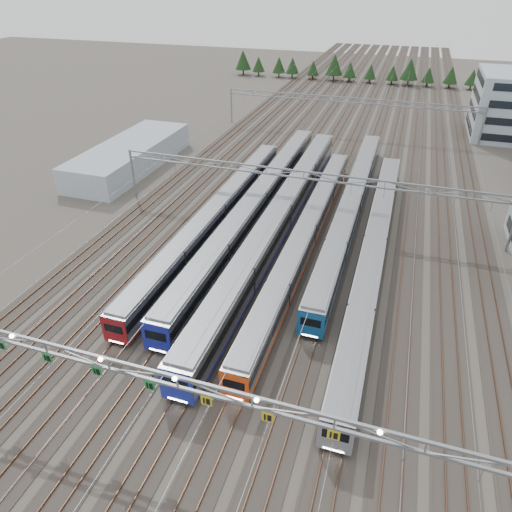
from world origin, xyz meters
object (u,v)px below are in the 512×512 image
(gantry_far, at_px, (349,104))
(gantry_mid, at_px, (304,181))
(train_f, at_px, (374,248))
(west_shed, at_px, (130,156))
(train_d, at_px, (306,234))
(gantry_near, at_px, (176,385))
(train_c, at_px, (280,216))
(train_e, at_px, (351,204))
(train_a, at_px, (217,214))
(train_b, at_px, (257,203))

(gantry_far, bearing_deg, gantry_mid, -90.00)
(train_f, xyz_separation_m, west_shed, (-46.85, 19.55, 0.19))
(train_d, height_order, gantry_near, gantry_near)
(train_c, distance_m, gantry_mid, 6.05)
(gantry_mid, bearing_deg, gantry_far, 90.00)
(gantry_mid, bearing_deg, gantry_near, -90.07)
(train_c, distance_m, train_e, 11.74)
(train_a, relative_size, gantry_far, 0.94)
(train_a, bearing_deg, train_d, -7.18)
(train_d, bearing_deg, train_f, -6.10)
(train_b, bearing_deg, gantry_far, 81.57)
(train_b, height_order, train_c, train_c)
(train_c, height_order, train_e, train_c)
(train_d, bearing_deg, gantry_far, 92.46)
(train_c, distance_m, train_f, 14.20)
(train_f, height_order, gantry_mid, gantry_mid)
(train_e, bearing_deg, gantry_near, -98.82)
(train_f, xyz_separation_m, gantry_far, (-11.25, 53.28, 4.31))
(west_shed, bearing_deg, train_a, -34.74)
(train_b, relative_size, train_c, 0.95)
(gantry_mid, bearing_deg, train_b, -175.21)
(gantry_near, xyz_separation_m, gantry_mid, (0.05, 40.12, -0.70))
(train_a, height_order, train_b, train_b)
(train_b, height_order, train_f, train_b)
(gantry_mid, bearing_deg, train_a, -153.48)
(train_a, distance_m, train_f, 22.66)
(train_e, distance_m, train_f, 12.76)
(train_c, height_order, west_shed, west_shed)
(train_a, bearing_deg, west_shed, 145.26)
(train_f, height_order, gantry_far, gantry_far)
(train_c, height_order, train_f, train_c)
(train_b, relative_size, west_shed, 2.09)
(train_c, distance_m, gantry_far, 49.09)
(train_e, height_order, train_f, train_f)
(train_e, height_order, gantry_far, gantry_far)
(train_b, height_order, train_e, train_b)
(train_d, relative_size, gantry_far, 0.98)
(train_a, height_order, train_f, train_f)
(train_b, bearing_deg, train_d, -36.87)
(gantry_near, height_order, gantry_far, gantry_near)
(train_b, height_order, gantry_far, gantry_far)
(train_a, height_order, gantry_near, gantry_near)
(train_c, relative_size, west_shed, 2.19)
(train_a, distance_m, gantry_mid, 13.30)
(train_e, xyz_separation_m, west_shed, (-42.35, 7.61, 0.19))
(train_c, distance_m, west_shed, 36.63)
(train_b, xyz_separation_m, gantry_far, (6.75, 45.57, 4.16))
(train_a, distance_m, west_shed, 29.64)
(train_e, relative_size, gantry_far, 1.03)
(train_b, distance_m, train_f, 19.58)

